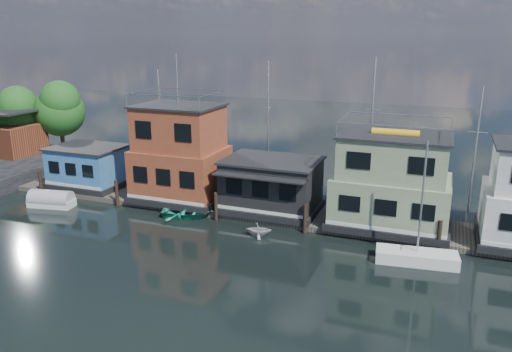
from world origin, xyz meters
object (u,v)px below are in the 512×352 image
at_px(houseboat_green, 391,183).
at_px(day_sailer, 417,256).
at_px(houseboat_red, 180,155).
at_px(tarp_runabout, 51,200).
at_px(houseboat_dark, 272,185).
at_px(dinghy_teal, 187,212).
at_px(houseboat_blue, 88,167).
at_px(dinghy_white, 259,229).

relative_size(houseboat_green, day_sailer, 1.08).
bearing_deg(houseboat_red, tarp_runabout, -152.99).
distance_m(houseboat_dark, day_sailer, 12.50).
height_order(day_sailer, dinghy_teal, day_sailer).
relative_size(houseboat_blue, houseboat_red, 0.54).
height_order(dinghy_teal, tarp_runabout, tarp_runabout).
height_order(day_sailer, dinghy_white, day_sailer).
bearing_deg(dinghy_white, houseboat_green, -76.25).
xyz_separation_m(dinghy_teal, dinghy_white, (6.52, -1.43, 0.09)).
bearing_deg(day_sailer, dinghy_white, 170.44).
bearing_deg(houseboat_red, dinghy_teal, -55.51).
xyz_separation_m(houseboat_green, dinghy_white, (-8.39, -4.48, -3.06)).
bearing_deg(houseboat_blue, tarp_runabout, -90.13).
height_order(houseboat_red, houseboat_green, houseboat_red).
bearing_deg(dinghy_teal, dinghy_white, -118.22).
xyz_separation_m(houseboat_green, day_sailer, (2.31, -4.96, -3.10)).
xyz_separation_m(houseboat_dark, dinghy_white, (0.61, -4.46, -1.92)).
relative_size(dinghy_teal, tarp_runabout, 1.01).
xyz_separation_m(houseboat_red, day_sailer, (19.31, -4.96, -3.66)).
relative_size(houseboat_red, dinghy_teal, 3.02).
bearing_deg(houseboat_red, houseboat_blue, -180.00).
bearing_deg(houseboat_green, houseboat_blue, -180.00).
height_order(houseboat_dark, day_sailer, day_sailer).
xyz_separation_m(houseboat_dark, tarp_runabout, (-17.51, -4.83, -1.86)).
distance_m(houseboat_dark, dinghy_teal, 6.94).
bearing_deg(dinghy_teal, tarp_runabout, 83.01).
bearing_deg(houseboat_red, day_sailer, -14.41).
bearing_deg(dinghy_teal, houseboat_red, 18.67).
bearing_deg(houseboat_dark, dinghy_teal, -152.88).
relative_size(dinghy_teal, dinghy_white, 2.10).
height_order(houseboat_green, tarp_runabout, houseboat_green).
relative_size(houseboat_dark, houseboat_green, 0.88).
relative_size(houseboat_blue, day_sailer, 0.82).
height_order(houseboat_blue, tarp_runabout, houseboat_blue).
distance_m(houseboat_red, houseboat_green, 17.01).
distance_m(houseboat_red, day_sailer, 20.27).
xyz_separation_m(houseboat_blue, houseboat_dark, (17.50, -0.02, 0.21)).
bearing_deg(dinghy_white, tarp_runabout, 76.83).
bearing_deg(dinghy_teal, houseboat_dark, -78.70).
bearing_deg(day_sailer, houseboat_dark, 149.42).
height_order(tarp_runabout, dinghy_white, tarp_runabout).
xyz_separation_m(houseboat_red, houseboat_green, (17.00, 0.00, -0.55)).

